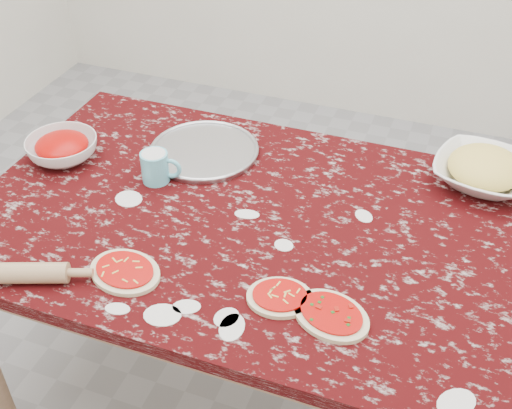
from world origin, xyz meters
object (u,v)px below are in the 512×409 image
Objects in this scene: rolling_pin at (14,273)px; cheese_bowl at (484,173)px; sauce_bowl at (63,149)px; worktable at (256,241)px; flour_mug at (156,167)px; pizza_tray at (204,151)px.

cheese_bowl is at bearing 38.37° from rolling_pin.
sauce_bowl is 1.28m from cheese_bowl.
sauce_bowl is at bearing 173.60° from worktable.
flour_mug is (-0.91, -0.32, 0.01)m from cheese_bowl.
flour_mug is at bearing -160.51° from cheese_bowl.
cheese_bowl is at bearing 9.41° from pizza_tray.
cheese_bowl is 0.97m from flour_mug.
sauce_bowl is (-0.67, 0.08, 0.12)m from worktable.
pizza_tray reaches higher than worktable.
cheese_bowl reaches higher than pizza_tray.
sauce_bowl reaches higher than rolling_pin.
flour_mug is (-0.34, 0.07, 0.13)m from worktable.
sauce_bowl is 0.33m from flour_mug.
cheese_bowl is 2.37× the size of flour_mug.
worktable is 0.71m from cheese_bowl.
worktable is 7.27× the size of sauce_bowl.
pizza_tray is 0.72m from rolling_pin.
sauce_bowl reaches higher than worktable.
rolling_pin is at bearing -137.40° from worktable.
rolling_pin reaches higher than worktable.
cheese_bowl is 1.33m from rolling_pin.
pizza_tray is at bearing -170.59° from cheese_bowl.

